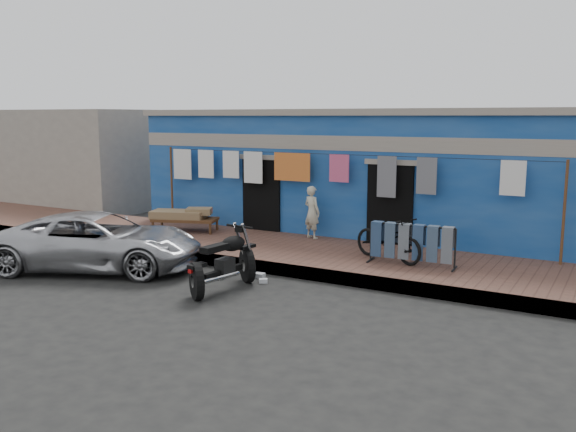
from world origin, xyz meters
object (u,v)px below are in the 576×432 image
(bicycle, at_px, (388,234))
(motorcycle, at_px, (223,260))
(car, at_px, (98,241))
(seated_person, at_px, (312,212))
(jeans_rack, at_px, (412,244))
(charpoy, at_px, (185,220))

(bicycle, bearing_deg, motorcycle, 164.11)
(car, relative_size, seated_person, 3.41)
(bicycle, xyz_separation_m, jeans_rack, (0.55, -0.17, -0.13))
(bicycle, bearing_deg, jeans_rack, -85.20)
(bicycle, distance_m, jeans_rack, 0.59)
(bicycle, height_order, charpoy, bicycle)
(jeans_rack, bearing_deg, car, -156.20)
(seated_person, distance_m, motorcycle, 4.07)
(seated_person, height_order, bicycle, seated_person)
(seated_person, distance_m, charpoy, 3.38)
(seated_person, height_order, jeans_rack, seated_person)
(car, relative_size, charpoy, 2.31)
(charpoy, relative_size, jeans_rack, 1.05)
(seated_person, relative_size, jeans_rack, 0.71)
(motorcycle, bearing_deg, charpoy, 142.74)
(car, bearing_deg, jeans_rack, -89.79)
(motorcycle, distance_m, jeans_rack, 3.77)
(car, bearing_deg, charpoy, -17.83)
(seated_person, xyz_separation_m, motorcycle, (0.26, -4.05, -0.32))
(car, height_order, motorcycle, car)
(bicycle, relative_size, jeans_rack, 0.95)
(bicycle, height_order, motorcycle, bicycle)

